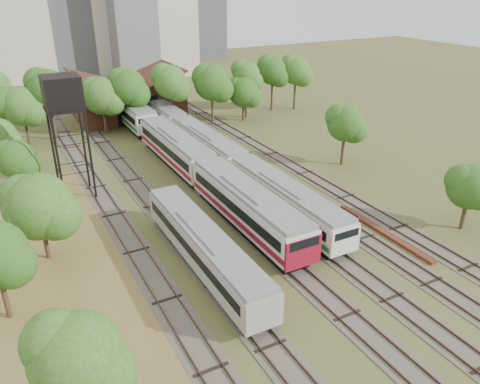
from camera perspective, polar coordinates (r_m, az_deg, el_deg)
ground at (r=32.54m, az=19.47°, el=-16.19°), size 240.00×240.00×0.00m
dry_grass_patch at (r=31.14m, az=-18.16°, el=-18.08°), size 14.00×60.00×0.04m
tracks at (r=49.19m, az=-2.32°, el=0.10°), size 24.60×80.00×0.19m
railcar_red_set at (r=48.35m, az=-4.08°, el=2.22°), size 3.15×34.58×3.91m
railcar_green_set at (r=57.46m, az=-4.08°, el=5.71°), size 2.81×52.08×3.47m
railcar_rear at (r=72.85m, az=-13.12°, el=9.44°), size 3.12×16.08×3.87m
old_grey_coach at (r=35.91m, az=-4.37°, el=-6.77°), size 2.72×18.00×3.36m
water_tower at (r=48.13m, az=-20.82°, el=10.89°), size 3.54×3.54×12.21m
rail_pile_near at (r=42.37m, az=18.23°, el=-5.43°), size 0.58×8.64×0.29m
rail_pile_far at (r=44.57m, az=15.31°, el=-3.50°), size 0.45×7.17×0.23m
maintenance_shed at (r=77.73m, az=-13.55°, el=11.01°), size 16.45×11.55×7.58m
tree_band_left at (r=45.82m, az=-25.81°, el=2.62°), size 8.02×73.31×8.56m
tree_band_far at (r=70.18m, az=-9.89°, el=12.68°), size 46.73×8.89×9.63m
tree_band_right at (r=59.12m, az=9.26°, el=8.76°), size 5.84×43.85×7.20m
tower_far_right at (r=136.59m, az=-5.26°, el=21.98°), size 12.00×12.00×28.00m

